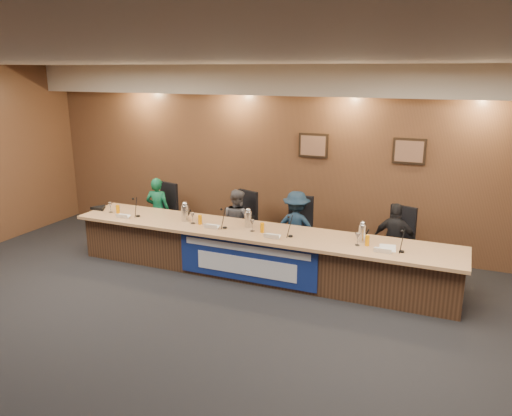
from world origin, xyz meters
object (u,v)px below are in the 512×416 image
Objects in this scene: panelist_c at (296,227)px; office_chair_b at (240,226)px; carafe_left at (185,213)px; carafe_mid at (248,219)px; panelist_b at (237,222)px; office_chair_d at (395,246)px; banner at (246,261)px; carafe_right at (362,233)px; panelist_a at (158,210)px; office_chair_a at (161,216)px; speakerphone at (100,208)px; office_chair_c at (298,233)px; panelist_d at (395,241)px; dais_body at (257,254)px.

office_chair_b is at bearing -10.92° from panelist_c.
carafe_mid is (1.07, 0.10, -0.00)m from carafe_left.
panelist_b is 2.41× the size of office_chair_d.
carafe_mid is (0.51, -0.67, 0.29)m from panelist_b.
carafe_right reaches higher than banner.
panelist_a is 1.34m from carafe_left.
office_chair_a is 2.30m from carafe_mid.
speakerphone is at bearing 7.23° from panelist_c.
office_chair_b is at bearing -163.42° from office_chair_d.
speakerphone is at bearing -178.84° from carafe_right.
carafe_mid is (0.51, -0.77, 0.39)m from office_chair_b.
office_chair_c is 1.00× the size of office_chair_d.
panelist_a is at bearing 23.38° from panelist_b.
office_chair_a is 1.00× the size of office_chair_b.
speakerphone is at bearing 36.70° from panelist_a.
panelist_b reaches higher than office_chair_a.
speakerphone is at bearing 14.29° from panelist_d.
office_chair_c is 1.50× the size of speakerphone.
office_chair_a is at bearing -163.42° from office_chair_d.
panelist_d is 2.47× the size of office_chair_d.
panelist_c reaches higher than banner.
panelist_b is 0.14m from office_chair_b.
carafe_mid reaches higher than office_chair_d.
panelist_b reaches higher than carafe_right.
panelist_c is 1.59m from panelist_d.
carafe_left is 1.08m from carafe_mid.
office_chair_c is (1.07, 0.10, -0.10)m from panelist_b.
office_chair_d is (1.98, 0.83, 0.13)m from dais_body.
office_chair_b and office_chair_c have the same top height.
carafe_right is at bearing 3.55° from office_chair_a.
panelist_a is 2.69m from panelist_c.
carafe_left is (1.05, -0.78, 0.27)m from panelist_a.
carafe_mid is at bearing 162.39° from dais_body.
office_chair_a is at bearing 51.52° from speakerphone.
speakerphone reaches higher than office_chair_a.
panelist_d reaches higher than carafe_left.
office_chair_a is (-2.69, 0.10, -0.13)m from panelist_c.
office_chair_a and office_chair_c have the same top height.
panelist_d reaches higher than office_chair_d.
panelist_d is 4.74× the size of carafe_right.
panelist_a is 4.81× the size of carafe_left.
office_chair_c is at bearing 64.37° from dais_body.
panelist_d is 1.60m from office_chair_c.
panelist_c reaches higher than office_chair_a.
banner is 1.38m from carafe_left.
office_chair_a is at bearing 4.16° from panelist_d.
panelist_c is 5.01× the size of carafe_mid.
carafe_right reaches higher than dais_body.
panelist_a reaches higher than panelist_d.
dais_body is at bearing 90.00° from banner.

